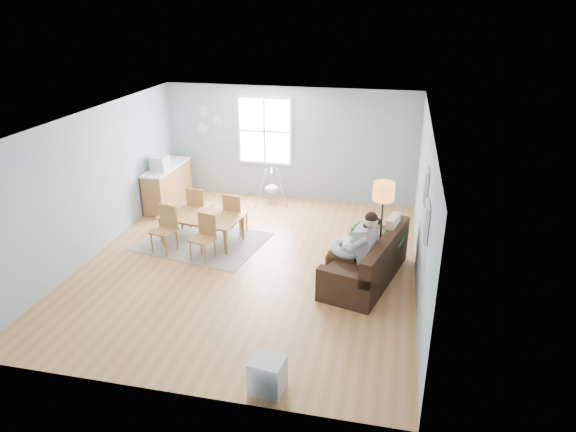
% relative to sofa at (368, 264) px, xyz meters
% --- Properties ---
extents(room, '(8.40, 9.40, 3.90)m').
position_rel_sofa_xyz_m(room, '(-2.18, 0.14, 2.12)').
color(room, '#AA743C').
extents(window, '(1.32, 0.08, 1.62)m').
position_rel_sofa_xyz_m(window, '(-2.78, 3.61, 1.34)').
color(window, white).
rests_on(window, room).
extents(pictures, '(0.05, 1.34, 0.74)m').
position_rel_sofa_xyz_m(pictures, '(0.79, -0.91, 1.54)').
color(pictures, white).
rests_on(pictures, room).
extents(wall_plates, '(0.67, 0.02, 0.66)m').
position_rel_sofa_xyz_m(wall_plates, '(-4.18, 3.61, 1.52)').
color(wall_plates, '#91A8AE').
rests_on(wall_plates, room).
extents(sofa, '(1.44, 2.30, 0.86)m').
position_rel_sofa_xyz_m(sofa, '(0.00, 0.00, 0.00)').
color(sofa, black).
rests_on(sofa, room).
extents(green_throw, '(1.14, 1.03, 0.04)m').
position_rel_sofa_xyz_m(green_throw, '(0.11, 0.71, 0.24)').
color(green_throw, '#12511E').
rests_on(green_throw, sofa).
extents(beige_pillow, '(0.25, 0.52, 0.50)m').
position_rel_sofa_xyz_m(beige_pillow, '(0.36, 0.48, 0.47)').
color(beige_pillow, beige).
rests_on(beige_pillow, sofa).
extents(father, '(1.04, 0.59, 1.40)m').
position_rel_sofa_xyz_m(father, '(-0.21, -0.26, 0.44)').
color(father, '#9C9B9E').
rests_on(father, sofa).
extents(nursing_pillow, '(0.73, 0.72, 0.23)m').
position_rel_sofa_xyz_m(nursing_pillow, '(-0.37, -0.22, 0.37)').
color(nursing_pillow, '#A4B5CD').
rests_on(nursing_pillow, father).
extents(infant, '(0.15, 0.39, 0.14)m').
position_rel_sofa_xyz_m(infant, '(-0.36, -0.18, 0.45)').
color(infant, white).
rests_on(infant, nursing_pillow).
extents(toddler, '(0.59, 0.36, 0.89)m').
position_rel_sofa_xyz_m(toddler, '(-0.02, 0.22, 0.43)').
color(toddler, white).
rests_on(toddler, sofa).
extents(floor_lamp, '(0.35, 0.35, 1.76)m').
position_rel_sofa_xyz_m(floor_lamp, '(0.17, 0.14, 1.15)').
color(floor_lamp, black).
rests_on(floor_lamp, room).
extents(storage_cube, '(0.45, 0.41, 0.46)m').
position_rel_sofa_xyz_m(storage_cube, '(-1.02, -3.06, -0.08)').
color(storage_cube, silver).
rests_on(storage_cube, room).
extents(rug, '(2.65, 2.19, 0.01)m').
position_rel_sofa_xyz_m(rug, '(-3.37, 0.80, -0.30)').
color(rug, gray).
rests_on(rug, room).
extents(dining_table, '(1.72, 1.14, 0.56)m').
position_rel_sofa_xyz_m(dining_table, '(-3.37, 0.80, -0.02)').
color(dining_table, brown).
rests_on(dining_table, rug).
extents(chair_sw, '(0.50, 0.50, 0.92)m').
position_rel_sofa_xyz_m(chair_sw, '(-3.89, 0.30, 0.21)').
color(chair_sw, brown).
rests_on(chair_sw, rug).
extents(chair_se, '(0.49, 0.49, 0.88)m').
position_rel_sofa_xyz_m(chair_se, '(-3.05, 0.15, 0.19)').
color(chair_se, brown).
rests_on(chair_se, rug).
extents(chair_nw, '(0.46, 0.46, 0.92)m').
position_rel_sofa_xyz_m(chair_nw, '(-3.68, 1.45, 0.22)').
color(chair_nw, brown).
rests_on(chair_nw, rug).
extents(chair_ne, '(0.46, 0.46, 0.90)m').
position_rel_sofa_xyz_m(chair_ne, '(-2.84, 1.30, 0.20)').
color(chair_ne, brown).
rests_on(chair_ne, rug).
extents(counter, '(0.53, 1.72, 0.96)m').
position_rel_sofa_xyz_m(counter, '(-4.88, 2.57, 0.18)').
color(counter, brown).
rests_on(counter, room).
extents(monitor, '(0.37, 0.36, 0.33)m').
position_rel_sofa_xyz_m(monitor, '(-4.87, 2.24, 0.82)').
color(monitor, '#B5B5BA').
rests_on(monitor, counter).
extents(baby_swing, '(0.93, 0.95, 0.80)m').
position_rel_sofa_xyz_m(baby_swing, '(-2.53, 3.24, 0.06)').
color(baby_swing, '#B5B5BA').
rests_on(baby_swing, room).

